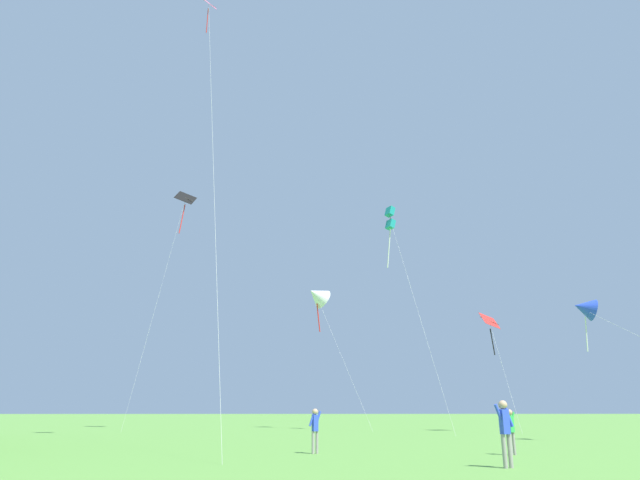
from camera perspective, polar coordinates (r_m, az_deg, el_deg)
name	(u,v)px	position (r m, az deg, el deg)	size (l,w,h in m)	color
kite_white_distant	(317,295)	(49.95, -0.31, -5.72)	(5.34, 8.34, 12.57)	white
kite_black_large	(183,209)	(51.43, -13.90, 3.15)	(3.26, 5.20, 20.83)	black
kite_red_high	(491,328)	(44.84, 17.17, -8.63)	(1.54, 4.94, 8.78)	red
kite_blue_delta	(584,308)	(33.04, 25.56, -6.34)	(3.54, 12.57, 7.49)	blue
kite_pink_low	(209,24)	(37.10, -11.37, 20.94)	(4.47, 12.63, 27.06)	pink
kite_teal_box	(390,220)	(45.92, 7.25, 2.03)	(2.70, 8.04, 17.64)	teal
person_near_tree	(511,427)	(22.31, 19.06, -17.78)	(0.48, 0.30, 1.57)	gray
person_in_red_shirt	(315,426)	(21.88, -0.51, -18.65)	(0.50, 0.29, 1.60)	gray
person_far_back	(505,427)	(17.44, 18.50, -17.78)	(0.59, 0.26, 1.82)	gray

